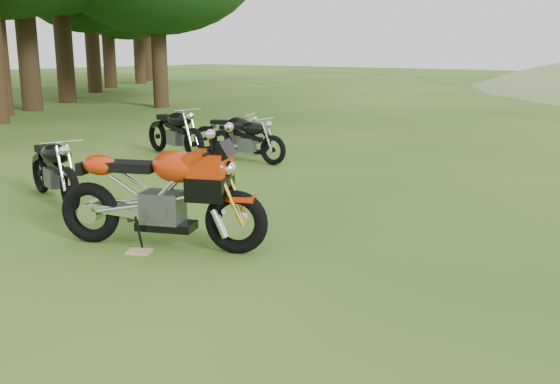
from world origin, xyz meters
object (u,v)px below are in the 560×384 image
Objects in this scene: vintage_moto_a at (53,167)px; vintage_moto_c at (232,132)px; plywood_board at (139,251)px; vintage_moto_b at (175,130)px; vintage_moto_d at (246,138)px; sport_motorcycle at (160,186)px.

vintage_moto_a is 1.12× the size of vintage_moto_c.
plywood_board is 2.88m from vintage_moto_a.
vintage_moto_b is at bearing -142.19° from vintage_moto_c.
vintage_moto_d is (0.00, 4.12, -0.03)m from vintage_moto_a.
vintage_moto_b is 1.19× the size of vintage_moto_c.
vintage_moto_d is (1.58, 0.39, -0.06)m from vintage_moto_b.
vintage_moto_b is 1.63m from vintage_moto_d.
vintage_moto_a is (-2.74, 0.74, 0.49)m from plywood_board.
plywood_board is at bearing -64.52° from vintage_moto_d.
sport_motorcycle reaches higher than vintage_moto_a.
sport_motorcycle is 1.30× the size of vintage_moto_d.
vintage_moto_d reaches higher than vintage_moto_c.
sport_motorcycle is at bearing -31.81° from vintage_moto_b.
sport_motorcycle reaches higher than vintage_moto_d.
plywood_board is 0.13× the size of vintage_moto_b.
vintage_moto_a is 4.82m from vintage_moto_c.
vintage_moto_a is at bearing -93.97° from vintage_moto_d.
sport_motorcycle reaches higher than vintage_moto_c.
vintage_moto_b reaches higher than vintage_moto_d.
plywood_board is 0.14× the size of vintage_moto_d.
vintage_moto_d is at bearing -51.88° from vintage_moto_c.
vintage_moto_a is at bearing -97.93° from vintage_moto_c.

